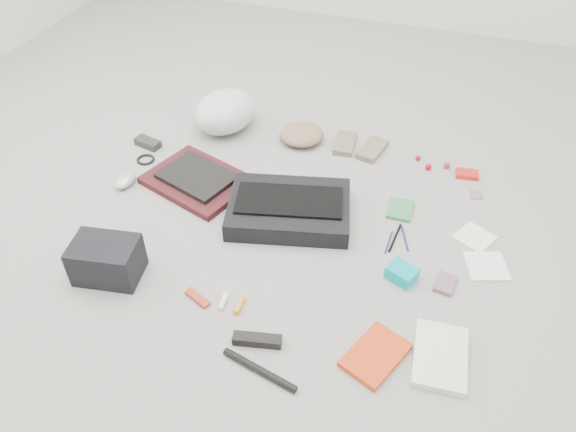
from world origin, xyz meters
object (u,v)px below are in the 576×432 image
(messenger_bag, at_px, (289,209))
(camera_bag, at_px, (107,260))
(laptop, at_px, (197,176))
(bike_helmet, at_px, (225,112))
(accordion_wallet, at_px, (402,273))
(book_red, at_px, (375,355))

(messenger_bag, height_order, camera_bag, camera_bag)
(camera_bag, bearing_deg, laptop, 73.97)
(bike_helmet, distance_m, camera_bag, 0.98)
(camera_bag, xyz_separation_m, accordion_wallet, (0.96, 0.31, -0.05))
(laptop, distance_m, camera_bag, 0.56)
(bike_helmet, bearing_deg, messenger_bag, -24.74)
(messenger_bag, xyz_separation_m, bike_helmet, (-0.48, 0.49, 0.06))
(camera_bag, distance_m, book_red, 0.94)
(camera_bag, bearing_deg, bike_helmet, 79.94)
(laptop, height_order, bike_helmet, bike_helmet)
(bike_helmet, xyz_separation_m, camera_bag, (-0.01, -0.98, -0.02))
(camera_bag, bearing_deg, accordion_wallet, 8.40)
(accordion_wallet, bearing_deg, book_red, -69.61)
(camera_bag, bearing_deg, book_red, -11.68)
(messenger_bag, distance_m, accordion_wallet, 0.50)
(laptop, distance_m, accordion_wallet, 0.93)
(accordion_wallet, bearing_deg, camera_bag, -139.08)
(messenger_bag, xyz_separation_m, book_red, (0.45, -0.52, -0.03))
(messenger_bag, distance_m, laptop, 0.43)
(messenger_bag, xyz_separation_m, camera_bag, (-0.49, -0.48, 0.03))
(bike_helmet, relative_size, book_red, 1.53)
(laptop, xyz_separation_m, bike_helmet, (-0.05, 0.42, 0.06))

